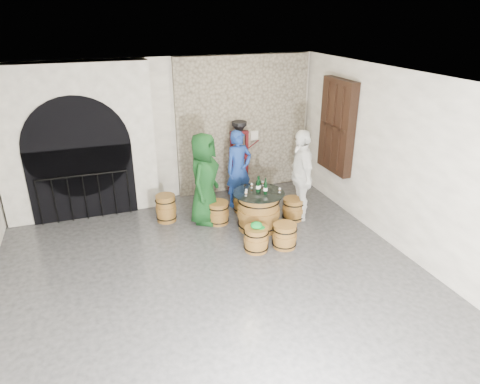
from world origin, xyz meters
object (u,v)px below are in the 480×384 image
object	(u,v)px
barrel_stool_right	(293,209)
barrel_stool_near_right	(285,236)
barrel_stool_near_left	(256,239)
person_blue	(239,169)
wine_bottle_center	(266,188)
side_barrel	(166,208)
barrel_stool_far	(244,201)
corking_press	(239,152)
person_white	(301,175)
person_green	(204,179)
barrel_stool_left	(218,213)
barrel_table	(258,211)
wine_bottle_left	(258,186)
wine_bottle_right	(259,185)

from	to	relation	value
barrel_stool_right	barrel_stool_near_right	size ratio (longest dim) A/B	1.00
barrel_stool_near_left	person_blue	distance (m)	2.11
wine_bottle_center	side_barrel	xyz separation A→B (m)	(-1.79, 1.07, -0.64)
barrel_stool_far	corking_press	world-z (taller)	corking_press
barrel_stool_right	person_white	xyz separation A→B (m)	(0.15, 0.02, 0.73)
person_green	corking_press	world-z (taller)	person_green
person_green	wine_bottle_center	bearing A→B (deg)	-93.12
barrel_stool_near_left	corking_press	distance (m)	2.87
barrel_stool_left	wine_bottle_center	distance (m)	1.22
barrel_table	corking_press	xyz separation A→B (m)	(0.26, 1.90, 0.62)
barrel_stool_near_left	corking_press	bearing A→B (deg)	76.96
barrel_table	barrel_stool_near_right	xyz separation A→B (m)	(0.19, -0.84, -0.16)
person_green	wine_bottle_left	bearing A→B (deg)	-90.28
barrel_stool_left	side_barrel	size ratio (longest dim) A/B	0.81
barrel_stool_right	barrel_stool_near_left	distance (m)	1.53
person_blue	corking_press	bearing A→B (deg)	55.90
barrel_table	barrel_stool_near_left	xyz separation A→B (m)	(-0.36, -0.79, -0.16)
barrel_stool_near_right	person_white	xyz separation A→B (m)	(0.81, 1.01, 0.73)
person_white	person_blue	bearing A→B (deg)	-124.19
barrel_table	person_blue	world-z (taller)	person_blue
barrel_table	wine_bottle_left	distance (m)	0.53
person_blue	person_white	size ratio (longest dim) A/B	0.90
person_blue	person_white	distance (m)	1.43
barrel_stool_right	barrel_table	bearing A→B (deg)	-170.29
barrel_stool_far	person_blue	world-z (taller)	person_blue
barrel_table	person_blue	bearing A→B (deg)	89.95
barrel_stool_left	person_blue	world-z (taller)	person_blue
barrel_stool_left	wine_bottle_center	xyz separation A→B (m)	(0.79, -0.62, 0.69)
corking_press	wine_bottle_right	bearing A→B (deg)	-93.92
barrel_stool_left	person_blue	size ratio (longest dim) A/B	0.27
person_blue	wine_bottle_left	distance (m)	1.16
person_white	barrel_stool_right	bearing A→B (deg)	-68.73
person_green	person_blue	bearing A→B (deg)	-26.34
person_green	barrel_stool_near_right	bearing A→B (deg)	-109.27
wine_bottle_left	wine_bottle_center	distance (m)	0.18
barrel_stool_near_left	person_green	distance (m)	1.73
person_blue	corking_press	xyz separation A→B (m)	(0.26, 0.71, 0.15)
barrel_stool_right	person_green	size ratio (longest dim) A/B	0.24
person_blue	wine_bottle_left	bearing A→B (deg)	-104.07
wine_bottle_right	side_barrel	size ratio (longest dim) A/B	0.56
barrel_stool_left	barrel_stool_far	bearing A→B (deg)	26.82
barrel_stool_right	wine_bottle_left	distance (m)	1.11
side_barrel	wine_bottle_center	bearing A→B (deg)	-31.03
barrel_stool_far	barrel_stool_near_left	world-z (taller)	same
person_green	wine_bottle_left	distance (m)	1.12
barrel_stool_left	person_blue	bearing A→B (deg)	44.32
barrel_table	side_barrel	size ratio (longest dim) A/B	1.78
barrel_table	barrel_stool_left	world-z (taller)	barrel_table
barrel_table	side_barrel	xyz separation A→B (m)	(-1.69, 0.97, -0.11)
barrel_stool_near_right	person_white	world-z (taller)	person_white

